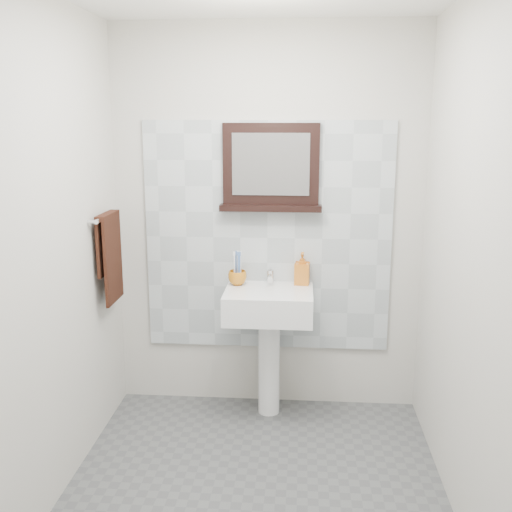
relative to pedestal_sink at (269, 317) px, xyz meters
The scene contains 13 objects.
floor 1.10m from the pedestal_sink, 91.57° to the right, with size 2.00×2.20×0.01m, color #525457.
back_wall 0.62m from the pedestal_sink, 96.02° to the left, with size 2.00×0.01×2.50m, color beige.
front_wall 2.06m from the pedestal_sink, 90.69° to the right, with size 2.00×0.01×2.50m, color beige.
left_wall 1.46m from the pedestal_sink, 139.54° to the right, with size 0.01×2.20×2.50m, color beige.
right_wall 1.43m from the pedestal_sink, 41.82° to the right, with size 0.01×2.20×2.50m, color beige.
splashback 0.52m from the pedestal_sink, 96.35° to the left, with size 1.60×0.02×1.50m, color #B2BCC1.
pedestal_sink is the anchor object (origin of this frame).
toothbrush_cup 0.33m from the pedestal_sink, 155.08° to the left, with size 0.12×0.12×0.09m, color #C87517.
toothbrushes 0.38m from the pedestal_sink, 154.65° to the left, with size 0.05×0.04×0.21m.
soap_dispenser 0.38m from the pedestal_sink, 35.35° to the left, with size 0.09×0.10×0.21m, color #BE4816.
framed_mirror 0.94m from the pedestal_sink, 90.64° to the left, with size 0.65×0.11×0.55m.
towel_bar 1.18m from the pedestal_sink, behind, with size 0.07×0.40×0.03m.
hand_towel 1.07m from the pedestal_sink, behind, with size 0.06×0.30×0.55m.
Camera 1 is at (0.23, -2.73, 1.91)m, focal length 42.00 mm.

